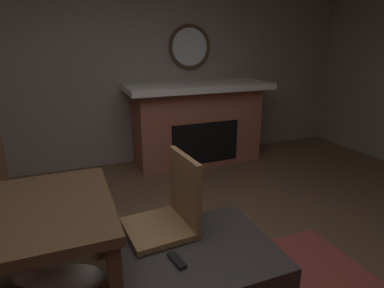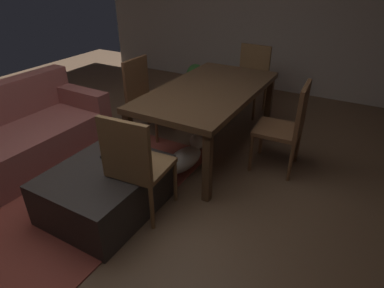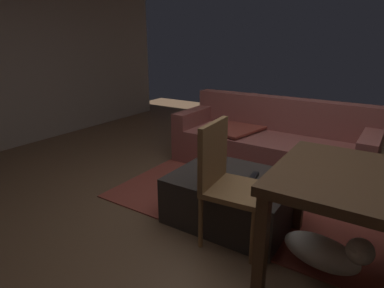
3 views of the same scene
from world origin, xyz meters
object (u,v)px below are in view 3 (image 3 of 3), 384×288
(ottoman_coffee_table, at_px, (232,198))
(tv_remote, at_px, (254,176))
(dining_chair_west, at_px, (226,176))
(couch, at_px, (270,144))
(small_dog, at_px, (326,252))

(ottoman_coffee_table, xyz_separation_m, tv_remote, (0.16, 0.08, 0.21))
(tv_remote, distance_m, dining_chair_west, 0.38)
(ottoman_coffee_table, relative_size, tv_remote, 6.18)
(couch, distance_m, tv_remote, 1.27)
(couch, xyz_separation_m, small_dog, (0.97, -1.61, -0.12))
(couch, relative_size, small_dog, 3.99)
(couch, xyz_separation_m, ottoman_coffee_table, (0.14, -1.31, -0.10))
(couch, distance_m, small_dog, 1.88)
(couch, bearing_deg, tv_remote, -76.52)
(tv_remote, height_order, small_dog, tv_remote)
(couch, height_order, ottoman_coffee_table, couch)
(tv_remote, height_order, dining_chair_west, dining_chair_west)
(ottoman_coffee_table, distance_m, small_dog, 0.88)
(ottoman_coffee_table, relative_size, dining_chair_west, 1.06)
(small_dog, bearing_deg, couch, 121.01)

